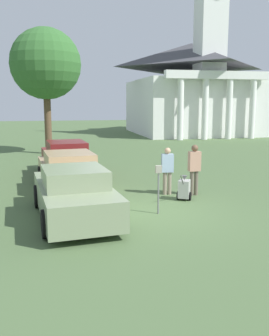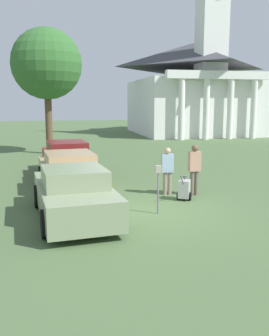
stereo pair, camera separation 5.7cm
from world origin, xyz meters
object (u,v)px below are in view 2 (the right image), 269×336
at_px(parked_car_sage, 74,194).
at_px(person_supervisor, 194,167).
at_px(parking_meter, 158,181).
at_px(church, 193,84).
at_px(parked_car_maroon, 67,159).
at_px(equipment_cart, 184,189).
at_px(parked_car_tan, 69,172).
at_px(person_worker, 167,168).

distance_m(parked_car_sage, person_supervisor, 4.69).
xyz_separation_m(parking_meter, church, (11.32, 27.68, 4.14)).
xyz_separation_m(parked_car_maroon, equipment_cart, (3.75, -5.35, -0.33)).
height_order(parked_car_tan, equipment_cart, parked_car_tan).
bearing_deg(person_supervisor, parked_car_sage, 19.74).
xyz_separation_m(parked_car_tan, equipment_cart, (3.75, -2.28, -0.30)).
bearing_deg(parked_car_maroon, parking_meter, -76.02).
bearing_deg(parking_meter, church, 67.75).
xyz_separation_m(parked_car_maroon, church, (13.78, 20.97, 4.43)).
xyz_separation_m(person_worker, church, (10.37, 25.46, 4.18)).
distance_m(parked_car_sage, parked_car_tan, 3.54).
distance_m(parking_meter, equipment_cart, 1.97).
relative_size(person_worker, person_supervisor, 0.94).
bearing_deg(parked_car_sage, person_worker, 25.64).
bearing_deg(equipment_cart, person_supervisor, 74.06).
distance_m(parking_meter, church, 30.19).
relative_size(parked_car_maroon, church, 0.24).
xyz_separation_m(parked_car_sage, parking_meter, (2.46, -0.10, 0.31)).
height_order(parked_car_tan, person_worker, person_worker).
bearing_deg(parking_meter, parked_car_maroon, 110.14).
bearing_deg(parked_car_tan, person_supervisor, -27.98).
bearing_deg(person_worker, parked_car_tan, -17.37).
xyz_separation_m(parked_car_sage, parked_car_maroon, (0.00, 6.61, 0.02)).
bearing_deg(parked_car_maroon, person_worker, -58.95).
bearing_deg(person_worker, person_supervisor, 166.88).
relative_size(person_worker, equipment_cart, 1.70).
distance_m(parked_car_maroon, person_worker, 5.65).
distance_m(person_worker, equipment_cart, 1.09).
bearing_deg(church, parked_car_maroon, -123.31).
distance_m(parked_car_maroon, person_supervisor, 6.45).
bearing_deg(person_supervisor, parked_car_maroon, -51.12).
distance_m(parked_car_maroon, parking_meter, 7.15).
bearing_deg(equipment_cart, church, 98.21).
bearing_deg(parked_car_sage, parking_meter, -8.55).
bearing_deg(church, parking_meter, -112.25).
bearing_deg(parked_car_maroon, person_supervisor, -54.19).
bearing_deg(parked_car_sage, church, 57.29).
bearing_deg(parked_car_tan, parking_meter, -62.12).
distance_m(parked_car_tan, parked_car_maroon, 3.07).
relative_size(parking_meter, person_worker, 0.86).
distance_m(parked_car_maroon, church, 25.48).
xyz_separation_m(parking_meter, equipment_cart, (1.29, 1.36, -0.62)).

